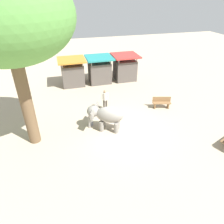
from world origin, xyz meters
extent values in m
plane|color=#BAA88C|center=(0.00, 0.00, 0.00)|extent=(60.00, 60.00, 0.00)
cylinder|color=gray|center=(-1.33, 0.36, 0.35)|extent=(0.31, 0.31, 0.71)
cylinder|color=gray|center=(-1.11, 0.80, 0.35)|extent=(0.31, 0.31, 0.71)
cylinder|color=gray|center=(-0.46, -0.08, 0.35)|extent=(0.31, 0.31, 0.71)
cylinder|color=gray|center=(-0.24, 0.36, 0.35)|extent=(0.31, 0.31, 0.71)
ellipsoid|color=gray|center=(-0.78, 0.36, 1.14)|extent=(1.99, 1.61, 1.06)
sphere|color=gray|center=(-1.76, 0.86, 1.27)|extent=(0.76, 0.76, 0.76)
cone|color=gray|center=(-2.01, 0.98, 0.60)|extent=(0.24, 0.24, 1.19)
cube|color=gray|center=(-1.89, 0.36, 1.27)|extent=(0.36, 0.59, 0.57)
cube|color=gray|center=(-1.43, 1.25, 1.27)|extent=(0.36, 0.59, 0.57)
cylinder|color=#3F3833|center=(-0.33, 3.00, 0.41)|extent=(0.14, 0.14, 0.82)
cylinder|color=#3F3833|center=(-0.51, 3.02, 0.41)|extent=(0.14, 0.14, 0.82)
cylinder|color=silver|center=(-0.42, 3.01, 1.11)|extent=(0.32, 0.32, 0.58)
sphere|color=tan|center=(-0.42, 3.01, 1.51)|extent=(0.22, 0.22, 0.22)
cylinder|color=silver|center=(-0.22, 2.98, 1.12)|extent=(0.09, 0.09, 0.55)
cylinder|color=silver|center=(-0.63, 3.04, 1.12)|extent=(0.09, 0.09, 0.55)
cylinder|color=brown|center=(-5.47, 0.46, 2.64)|extent=(0.67, 0.67, 5.27)
ellipsoid|color=#569342|center=(-5.47, 0.46, 6.96)|extent=(6.24, 5.72, 4.42)
cube|color=olive|center=(3.84, 2.04, 0.45)|extent=(1.46, 0.75, 0.06)
cube|color=olive|center=(3.88, 2.20, 0.68)|extent=(1.37, 0.42, 0.40)
cube|color=olive|center=(4.34, 1.90, 0.21)|extent=(0.17, 0.37, 0.42)
cube|color=olive|center=(3.33, 2.18, 0.21)|extent=(0.17, 0.37, 0.42)
cube|color=#59514C|center=(-2.25, 8.41, 1.00)|extent=(2.00, 1.80, 2.00)
cube|color=orange|center=(-2.25, 8.41, 2.46)|extent=(2.50, 2.50, 0.12)
cylinder|color=gray|center=(-1.35, 9.22, 1.20)|extent=(0.10, 0.10, 2.40)
cylinder|color=gray|center=(-1.35, 7.60, 1.20)|extent=(0.10, 0.10, 2.40)
cylinder|color=gray|center=(-3.15, 9.22, 1.20)|extent=(0.10, 0.10, 2.40)
cylinder|color=gray|center=(-3.15, 7.60, 1.20)|extent=(0.10, 0.10, 2.40)
cube|color=#59514C|center=(0.35, 8.41, 1.00)|extent=(2.00, 1.80, 2.00)
cube|color=teal|center=(0.35, 8.41, 2.46)|extent=(2.50, 2.50, 0.12)
cylinder|color=gray|center=(1.25, 9.22, 1.20)|extent=(0.10, 0.10, 2.40)
cylinder|color=gray|center=(1.25, 7.60, 1.20)|extent=(0.10, 0.10, 2.40)
cylinder|color=gray|center=(-0.55, 9.22, 1.20)|extent=(0.10, 0.10, 2.40)
cylinder|color=gray|center=(-0.55, 7.60, 1.20)|extent=(0.10, 0.10, 2.40)
cube|color=#59514C|center=(2.95, 8.41, 1.00)|extent=(2.00, 1.80, 2.00)
cube|color=#C63833|center=(2.95, 8.41, 2.46)|extent=(2.50, 2.50, 0.12)
cylinder|color=gray|center=(3.85, 9.22, 1.20)|extent=(0.10, 0.10, 2.40)
cylinder|color=gray|center=(3.85, 7.60, 1.20)|extent=(0.10, 0.10, 2.40)
cylinder|color=gray|center=(2.05, 9.22, 1.20)|extent=(0.10, 0.10, 2.40)
cylinder|color=gray|center=(2.05, 7.60, 1.20)|extent=(0.10, 0.10, 2.40)
cylinder|color=gray|center=(-1.90, 1.16, 0.16)|extent=(0.36, 0.36, 0.32)
camera|label=1|loc=(-3.57, -10.29, 7.99)|focal=32.75mm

